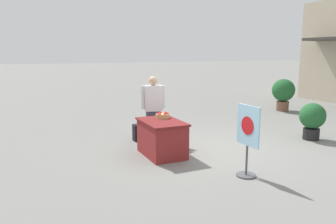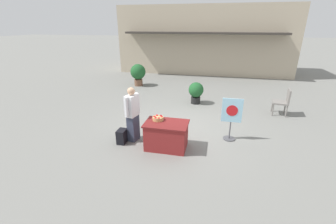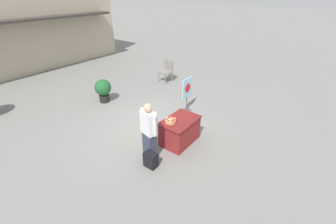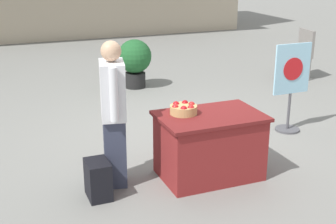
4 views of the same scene
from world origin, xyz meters
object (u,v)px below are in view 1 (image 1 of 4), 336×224
at_px(backpack, 140,132).
at_px(poster_board, 248,138).
at_px(person_visitor, 153,109).
at_px(potted_plant_far_left, 312,119).
at_px(potted_plant_far_right, 283,92).
at_px(display_table, 162,138).
at_px(apple_basket, 163,115).

distance_m(backpack, poster_board, 3.29).
xyz_separation_m(person_visitor, potted_plant_far_left, (1.47, 3.80, -0.29)).
distance_m(poster_board, potted_plant_far_right, 7.36).
bearing_deg(potted_plant_far_right, display_table, -63.97).
xyz_separation_m(person_visitor, backpack, (-0.27, -0.26, -0.63)).
relative_size(poster_board, potted_plant_far_right, 1.07).
height_order(backpack, poster_board, poster_board).
distance_m(poster_board, potted_plant_far_left, 3.42).
distance_m(apple_basket, person_visitor, 0.81).
height_order(person_visitor, backpack, person_visitor).
distance_m(display_table, apple_basket, 0.54).
relative_size(apple_basket, poster_board, 0.24).
distance_m(person_visitor, potted_plant_far_left, 4.08).
bearing_deg(potted_plant_far_right, person_visitor, -71.60).
height_order(person_visitor, poster_board, person_visitor).
xyz_separation_m(backpack, potted_plant_far_left, (1.74, 4.06, 0.34)).
bearing_deg(display_table, poster_board, 27.18).
xyz_separation_m(person_visitor, poster_board, (2.85, 0.67, -0.12)).
bearing_deg(poster_board, person_visitor, -77.42).
bearing_deg(potted_plant_far_left, potted_plant_far_right, 146.07).
xyz_separation_m(potted_plant_far_left, potted_plant_far_right, (-3.53, 2.37, 0.17)).
bearing_deg(person_visitor, potted_plant_far_right, 120.75).
distance_m(display_table, potted_plant_far_left, 4.06).
distance_m(apple_basket, potted_plant_far_left, 3.96).
bearing_deg(person_visitor, backpack, -123.25).
bearing_deg(person_visitor, potted_plant_far_left, 81.15).
bearing_deg(potted_plant_far_right, apple_basket, -65.51).
xyz_separation_m(display_table, person_visitor, (-1.08, 0.24, 0.45)).
bearing_deg(poster_board, display_table, -63.55).
xyz_separation_m(apple_basket, potted_plant_far_right, (-2.85, 6.27, -0.10)).
bearing_deg(potted_plant_far_left, apple_basket, -99.77).
bearing_deg(potted_plant_far_left, poster_board, -66.29).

